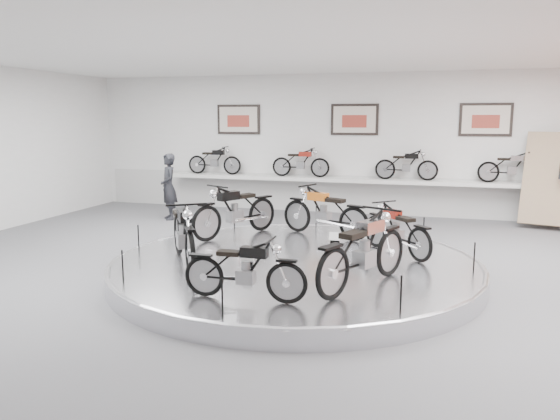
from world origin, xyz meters
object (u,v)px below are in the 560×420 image
(display_platform, at_px, (295,268))
(bike_f, at_px, (364,250))
(bike_c, at_px, (235,210))
(bike_d, at_px, (183,232))
(shelf, at_px, (352,180))
(visitor, at_px, (169,187))
(bike_a, at_px, (397,229))
(bike_b, at_px, (325,211))
(bike_e, at_px, (244,269))

(display_platform, relative_size, bike_f, 3.34)
(bike_c, relative_size, bike_d, 0.99)
(bike_c, bearing_deg, shelf, -170.19)
(bike_f, height_order, visitor, visitor)
(display_platform, xyz_separation_m, bike_d, (-1.73, -0.82, 0.71))
(bike_a, height_order, bike_b, bike_b)
(visitor, bearing_deg, bike_d, -10.02)
(bike_d, bearing_deg, display_platform, 81.92)
(bike_b, xyz_separation_m, bike_d, (-1.83, -2.85, 0.03))
(display_platform, relative_size, bike_b, 3.56)
(bike_c, height_order, visitor, visitor)
(shelf, height_order, bike_e, bike_e)
(display_platform, xyz_separation_m, bike_b, (0.11, 2.02, 0.68))
(bike_c, distance_m, bike_d, 2.36)
(display_platform, bearing_deg, bike_c, 137.78)
(bike_a, relative_size, bike_f, 0.83)
(bike_d, distance_m, bike_f, 3.10)
(display_platform, bearing_deg, bike_d, -154.55)
(shelf, distance_m, bike_b, 4.38)
(bike_a, xyz_separation_m, bike_d, (-3.39, -1.71, 0.09))
(display_platform, bearing_deg, bike_b, 87.03)
(visitor, bearing_deg, bike_c, 7.16)
(bike_b, height_order, bike_c, bike_c)
(bike_a, height_order, bike_f, bike_f)
(bike_a, distance_m, bike_d, 3.80)
(display_platform, relative_size, bike_a, 4.05)
(display_platform, relative_size, bike_c, 3.38)
(display_platform, distance_m, bike_f, 1.97)
(bike_e, distance_m, bike_f, 1.79)
(bike_f, xyz_separation_m, visitor, (-6.02, 5.56, 0.04))
(bike_d, relative_size, visitor, 1.06)
(bike_d, xyz_separation_m, bike_f, (3.07, -0.42, 0.00))
(visitor, bearing_deg, bike_f, 7.41)
(bike_d, bearing_deg, shelf, 133.02)
(bike_b, distance_m, bike_d, 3.38)
(bike_a, height_order, visitor, visitor)
(bike_b, distance_m, visitor, 5.30)
(bike_b, relative_size, bike_f, 0.94)
(bike_f, bearing_deg, bike_b, 45.79)
(bike_a, xyz_separation_m, bike_b, (-1.56, 1.14, 0.06))
(bike_b, bearing_deg, bike_c, 38.36)
(bike_e, height_order, bike_f, bike_f)
(bike_a, height_order, bike_c, bike_c)
(shelf, relative_size, bike_b, 6.11)
(bike_d, bearing_deg, bike_e, 14.45)
(display_platform, xyz_separation_m, shelf, (0.00, 6.40, 0.85))
(bike_c, height_order, bike_f, bike_f)
(bike_b, xyz_separation_m, bike_f, (1.24, -3.27, 0.03))
(shelf, xyz_separation_m, bike_e, (-0.12, -8.67, -0.26))
(bike_e, bearing_deg, display_platform, 86.22)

